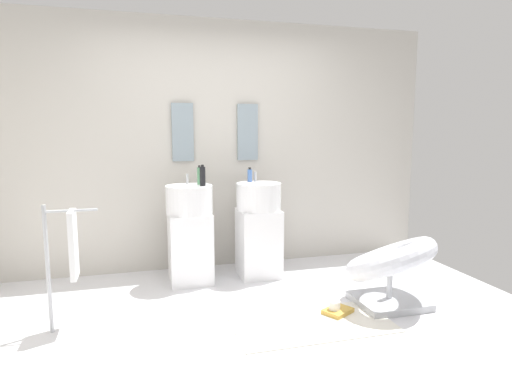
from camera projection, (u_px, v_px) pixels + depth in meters
ground_plane at (257, 330)px, 3.30m from camera, size 4.80×3.60×0.04m
rear_partition at (215, 146)px, 4.69m from camera, size 4.80×0.10×2.60m
pedestal_sink_left at (190, 232)px, 4.23m from camera, size 0.44×0.44×1.05m
pedestal_sink_right at (259, 228)px, 4.41m from camera, size 0.44×0.44×1.05m
vanity_mirror_left at (183, 132)px, 4.51m from camera, size 0.22×0.03×0.59m
vanity_mirror_right at (248, 132)px, 4.69m from camera, size 0.22×0.03×0.59m
lounge_chair at (390, 265)px, 3.69m from camera, size 1.09×1.09×0.65m
towel_rack at (69, 248)px, 3.18m from camera, size 0.37×0.22×0.95m
area_rug at (313, 324)px, 3.35m from camera, size 1.21×0.61×0.01m
magazine_ochre at (338, 311)px, 3.54m from camera, size 0.28×0.26×0.03m
coffee_mug at (335, 307)px, 3.52m from camera, size 0.09×0.09×0.10m
soap_bottle_black at (203, 176)px, 4.12m from camera, size 0.05×0.05×0.20m
soap_bottle_blue at (250, 175)px, 4.43m from camera, size 0.05×0.05×0.15m
soap_bottle_green at (199, 176)px, 4.22m from camera, size 0.04×0.04×0.19m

